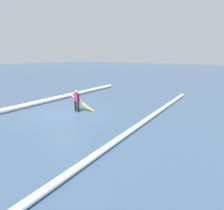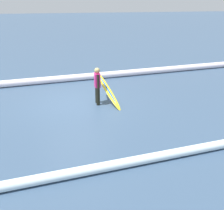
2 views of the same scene
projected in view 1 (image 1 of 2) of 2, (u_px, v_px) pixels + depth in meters
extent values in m
plane|color=#374E69|center=(63.00, 114.00, 12.23)|extent=(175.16, 175.16, 0.00)
cylinder|color=black|center=(76.00, 106.00, 12.68)|extent=(0.14, 0.14, 0.70)
cylinder|color=black|center=(78.00, 107.00, 12.50)|extent=(0.14, 0.14, 0.70)
cube|color=#D82672|center=(76.00, 97.00, 12.43)|extent=(0.22, 0.35, 0.55)
sphere|color=tan|center=(76.00, 92.00, 12.34)|extent=(0.22, 0.22, 0.22)
cylinder|color=black|center=(74.00, 97.00, 12.57)|extent=(0.09, 0.19, 0.53)
cylinder|color=black|center=(79.00, 98.00, 12.30)|extent=(0.09, 0.15, 0.53)
ellipsoid|color=yellow|center=(82.00, 102.00, 12.84)|extent=(0.71, 2.00, 1.16)
ellipsoid|color=blue|center=(82.00, 102.00, 12.84)|extent=(0.46, 1.58, 0.94)
cylinder|color=white|center=(7.00, 110.00, 12.45)|extent=(24.96, 2.04, 0.34)
cylinder|color=white|center=(122.00, 137.00, 8.37)|extent=(22.51, 1.63, 0.25)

